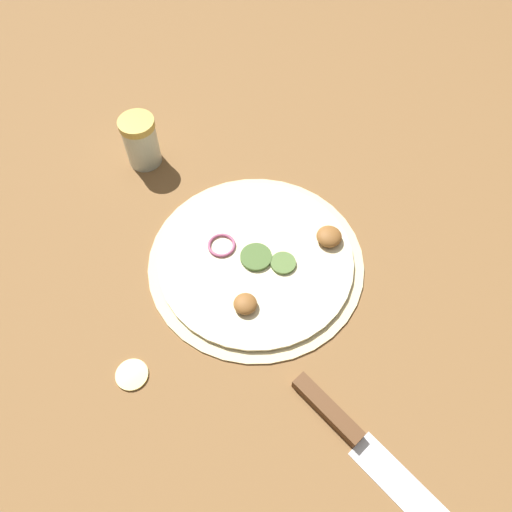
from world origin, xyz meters
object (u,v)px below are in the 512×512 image
(pizza, at_px, (258,260))
(loose_cap, at_px, (132,374))
(spice_jar, at_px, (141,141))
(knife, at_px, (351,434))

(pizza, xyz_separation_m, loose_cap, (0.24, 0.03, -0.00))
(loose_cap, bearing_deg, spice_jar, -126.30)
(loose_cap, bearing_deg, knife, 124.47)
(pizza, height_order, knife, pizza)
(knife, height_order, spice_jar, spice_jar)
(spice_jar, distance_m, loose_cap, 0.38)
(pizza, bearing_deg, loose_cap, 6.25)
(pizza, bearing_deg, spice_jar, -87.39)
(pizza, distance_m, loose_cap, 0.24)
(pizza, bearing_deg, knife, 74.16)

